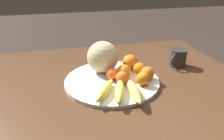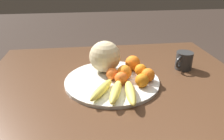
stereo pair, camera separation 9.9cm
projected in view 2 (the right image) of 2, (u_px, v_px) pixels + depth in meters
name	position (u px, v px, depth m)	size (l,w,h in m)	color
kitchen_table	(116.00, 100.00, 1.07)	(1.26, 1.05, 0.77)	#4C301E
fruit_bowl	(112.00, 81.00, 1.02)	(0.44, 0.44, 0.02)	silver
melon	(105.00, 57.00, 1.07)	(0.15, 0.15, 0.15)	beige
banana_bunch	(116.00, 91.00, 0.88)	(0.20, 0.22, 0.04)	#473819
orange_front_left	(121.00, 78.00, 0.96)	(0.06, 0.06, 0.06)	orange
orange_front_right	(148.00, 75.00, 0.99)	(0.06, 0.06, 0.06)	orange
orange_mid_center	(133.00, 63.00, 1.10)	(0.08, 0.08, 0.08)	orange
orange_back_left	(124.00, 72.00, 1.01)	(0.07, 0.07, 0.07)	orange
orange_back_right	(112.00, 74.00, 1.00)	(0.06, 0.06, 0.06)	orange
orange_top_small	(142.00, 80.00, 0.94)	(0.06, 0.06, 0.06)	orange
orange_side_extra	(141.00, 70.00, 1.04)	(0.06, 0.06, 0.06)	orange
produce_tag	(134.00, 77.00, 1.04)	(0.09, 0.06, 0.00)	white
ceramic_mug	(184.00, 61.00, 1.14)	(0.11, 0.10, 0.09)	#2D2D2D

